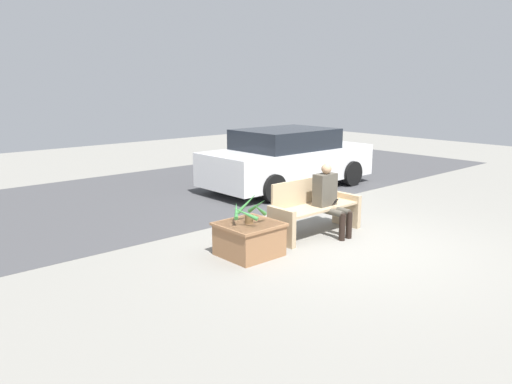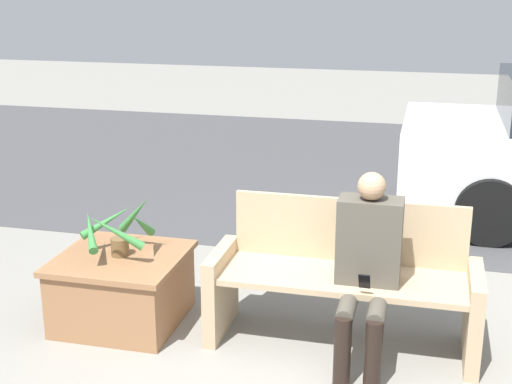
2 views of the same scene
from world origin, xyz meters
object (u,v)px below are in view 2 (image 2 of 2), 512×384
(bench, at_px, (344,280))
(potted_plant, at_px, (118,229))
(person_seated, at_px, (367,261))
(planter_box, at_px, (122,286))

(bench, distance_m, potted_plant, 1.56)
(bench, bearing_deg, person_seated, -51.44)
(person_seated, distance_m, potted_plant, 1.70)
(bench, distance_m, person_seated, 0.35)
(bench, relative_size, person_seated, 1.44)
(person_seated, distance_m, planter_box, 1.74)
(bench, height_order, person_seated, person_seated)
(planter_box, bearing_deg, bench, 3.74)
(person_seated, relative_size, planter_box, 1.42)
(bench, relative_size, planter_box, 2.05)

